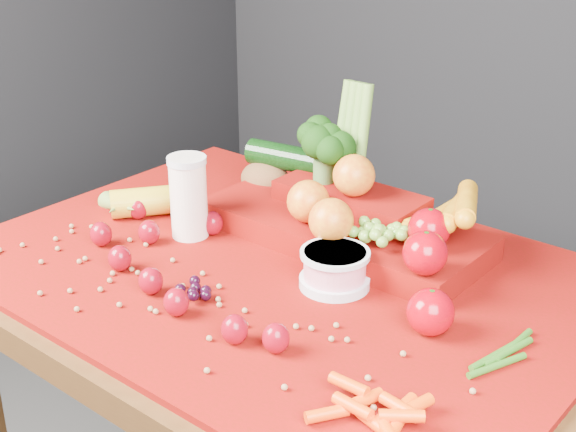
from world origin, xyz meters
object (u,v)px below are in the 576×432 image
Objects in this scene: milk_glass at (188,194)px; yogurt_bowl at (335,268)px; table at (281,321)px; produce_mound at (352,212)px.

yogurt_bowl is at bearing 2.57° from milk_glass.
yogurt_bowl is at bearing 2.78° from table.
produce_mound is (0.04, 0.16, 0.17)m from table.
yogurt_bowl is 0.17m from produce_mound.
produce_mound reaches higher than table.
produce_mound is at bearing 34.07° from milk_glass.
milk_glass is 0.30m from produce_mound.
table is at bearing 2.45° from milk_glass.
milk_glass is (-0.21, -0.01, 0.19)m from table.
milk_glass is at bearing -177.55° from table.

